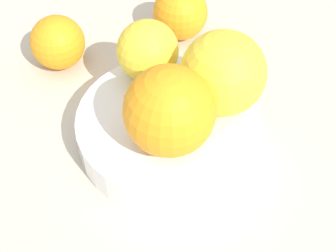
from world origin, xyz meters
The scene contains 7 objects.
ground_plane centered at (0.00, 0.00, -1.00)cm, with size 110.00×110.00×2.00cm, color #BCB29E.
fruit_bowl centered at (0.00, 0.00, 1.79)cm, with size 19.01×19.01×3.79cm.
orange_in_bowl_0 centered at (3.08, -0.90, 8.09)cm, with size 8.61×8.61×8.61cm, color orange.
orange_in_bowl_1 centered at (0.43, 5.69, 8.09)cm, with size 8.59×8.59×8.59cm, color yellow.
orange_in_bowl_2 centered at (-6.72, -0.14, 7.12)cm, with size 6.65×6.65×6.65cm, color yellow.
orange_loose_0 centered at (-16.08, -8.68, 3.30)cm, with size 6.61×6.61×6.61cm, color orange.
orange_loose_1 centered at (-16.75, 7.31, 3.55)cm, with size 7.11×7.11×7.11cm, color orange.
Camera 1 is at (29.58, -9.95, 38.55)cm, focal length 48.81 mm.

